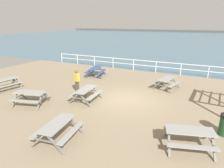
{
  "coord_description": "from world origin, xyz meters",
  "views": [
    {
      "loc": [
        4.32,
        -10.83,
        4.68
      ],
      "look_at": [
        -1.05,
        0.21,
        0.8
      ],
      "focal_mm": 31.52,
      "sensor_mm": 36.0,
      "label": 1
    }
  ],
  "objects_px": {
    "visitor": "(77,80)",
    "picnic_table_seaward": "(189,134)",
    "picnic_table_far_left": "(86,92)",
    "picnic_table_near_left": "(58,127)",
    "picnic_table_far_right": "(167,81)",
    "picnic_table_mid_centre": "(30,95)",
    "picnic_table_near_right": "(95,70)",
    "picnic_table_corner": "(5,82)"
  },
  "relations": [
    {
      "from": "picnic_table_near_left",
      "to": "picnic_table_far_right",
      "type": "relative_size",
      "value": 0.95
    },
    {
      "from": "picnic_table_mid_centre",
      "to": "picnic_table_far_left",
      "type": "relative_size",
      "value": 1.13
    },
    {
      "from": "picnic_table_far_right",
      "to": "visitor",
      "type": "distance_m",
      "value": 6.44
    },
    {
      "from": "picnic_table_near_left",
      "to": "picnic_table_far_left",
      "type": "height_order",
      "value": "same"
    },
    {
      "from": "picnic_table_corner",
      "to": "picnic_table_far_left",
      "type": "bearing_deg",
      "value": -72.63
    },
    {
      "from": "picnic_table_near_right",
      "to": "picnic_table_seaward",
      "type": "bearing_deg",
      "value": -144.13
    },
    {
      "from": "picnic_table_near_right",
      "to": "picnic_table_corner",
      "type": "height_order",
      "value": "same"
    },
    {
      "from": "picnic_table_seaward",
      "to": "picnic_table_corner",
      "type": "xyz_separation_m",
      "value": [
        -12.64,
        1.59,
        0.0
      ]
    },
    {
      "from": "picnic_table_near_left",
      "to": "picnic_table_seaward",
      "type": "xyz_separation_m",
      "value": [
        4.89,
        1.79,
        0.0
      ]
    },
    {
      "from": "picnic_table_mid_centre",
      "to": "picnic_table_far_right",
      "type": "relative_size",
      "value": 1.03
    },
    {
      "from": "picnic_table_far_right",
      "to": "picnic_table_far_left",
      "type": "bearing_deg",
      "value": 151.43
    },
    {
      "from": "picnic_table_near_left",
      "to": "picnic_table_seaward",
      "type": "relative_size",
      "value": 0.92
    },
    {
      "from": "picnic_table_near_right",
      "to": "picnic_table_mid_centre",
      "type": "bearing_deg",
      "value": 165.91
    },
    {
      "from": "picnic_table_near_right",
      "to": "picnic_table_far_left",
      "type": "bearing_deg",
      "value": -168.01
    },
    {
      "from": "picnic_table_near_left",
      "to": "picnic_table_near_right",
      "type": "xyz_separation_m",
      "value": [
        -3.79,
        9.43,
        0.0
      ]
    },
    {
      "from": "picnic_table_mid_centre",
      "to": "picnic_table_corner",
      "type": "relative_size",
      "value": 1.05
    },
    {
      "from": "picnic_table_far_right",
      "to": "picnic_table_seaward",
      "type": "relative_size",
      "value": 0.97
    },
    {
      "from": "picnic_table_far_left",
      "to": "picnic_table_seaward",
      "type": "relative_size",
      "value": 0.89
    },
    {
      "from": "picnic_table_near_left",
      "to": "picnic_table_far_right",
      "type": "distance_m",
      "value": 9.07
    },
    {
      "from": "picnic_table_far_left",
      "to": "picnic_table_corner",
      "type": "height_order",
      "value": "same"
    },
    {
      "from": "picnic_table_mid_centre",
      "to": "picnic_table_seaward",
      "type": "bearing_deg",
      "value": -19.1
    },
    {
      "from": "picnic_table_seaward",
      "to": "picnic_table_corner",
      "type": "bearing_deg",
      "value": 156.13
    },
    {
      "from": "picnic_table_far_right",
      "to": "visitor",
      "type": "xyz_separation_m",
      "value": [
        -5.27,
        -3.69,
        0.36
      ]
    },
    {
      "from": "picnic_table_mid_centre",
      "to": "picnic_table_near_left",
      "type": "bearing_deg",
      "value": -45.54
    },
    {
      "from": "picnic_table_seaward",
      "to": "picnic_table_far_right",
      "type": "bearing_deg",
      "value": 91.14
    },
    {
      "from": "picnic_table_near_right",
      "to": "picnic_table_mid_centre",
      "type": "height_order",
      "value": "same"
    },
    {
      "from": "picnic_table_far_left",
      "to": "picnic_table_near_left",
      "type": "bearing_deg",
      "value": -166.35
    },
    {
      "from": "picnic_table_near_left",
      "to": "picnic_table_seaward",
      "type": "height_order",
      "value": "same"
    },
    {
      "from": "picnic_table_near_left",
      "to": "visitor",
      "type": "xyz_separation_m",
      "value": [
        -2.59,
        4.97,
        0.36
      ]
    },
    {
      "from": "picnic_table_near_right",
      "to": "visitor",
      "type": "distance_m",
      "value": 4.63
    },
    {
      "from": "picnic_table_near_right",
      "to": "picnic_table_corner",
      "type": "bearing_deg",
      "value": 134.11
    },
    {
      "from": "picnic_table_mid_centre",
      "to": "visitor",
      "type": "bearing_deg",
      "value": 47.32
    },
    {
      "from": "picnic_table_far_right",
      "to": "picnic_table_mid_centre",
      "type": "bearing_deg",
      "value": 147.0
    },
    {
      "from": "visitor",
      "to": "picnic_table_seaward",
      "type": "bearing_deg",
      "value": -99.08
    },
    {
      "from": "picnic_table_near_right",
      "to": "picnic_table_corner",
      "type": "distance_m",
      "value": 7.23
    },
    {
      "from": "picnic_table_mid_centre",
      "to": "picnic_table_far_left",
      "type": "height_order",
      "value": "same"
    },
    {
      "from": "picnic_table_mid_centre",
      "to": "picnic_table_corner",
      "type": "distance_m",
      "value": 3.96
    },
    {
      "from": "picnic_table_seaward",
      "to": "visitor",
      "type": "bearing_deg",
      "value": 140.23
    },
    {
      "from": "picnic_table_near_left",
      "to": "picnic_table_far_right",
      "type": "xyz_separation_m",
      "value": [
        2.68,
        8.67,
        0.0
      ]
    },
    {
      "from": "picnic_table_mid_centre",
      "to": "picnic_table_far_left",
      "type": "bearing_deg",
      "value": 19.51
    },
    {
      "from": "picnic_table_far_left",
      "to": "picnic_table_mid_centre",
      "type": "bearing_deg",
      "value": 121.6
    },
    {
      "from": "picnic_table_far_left",
      "to": "picnic_table_seaward",
      "type": "xyz_separation_m",
      "value": [
        6.22,
        -2.32,
        0.0
      ]
    }
  ]
}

